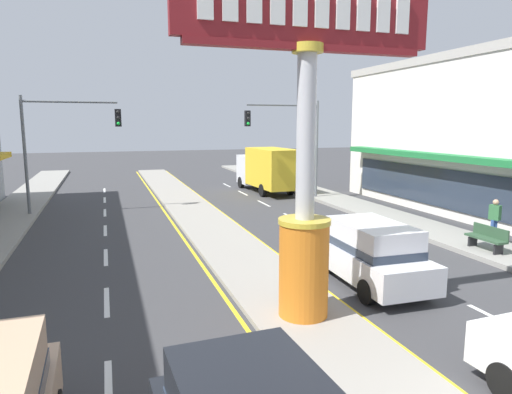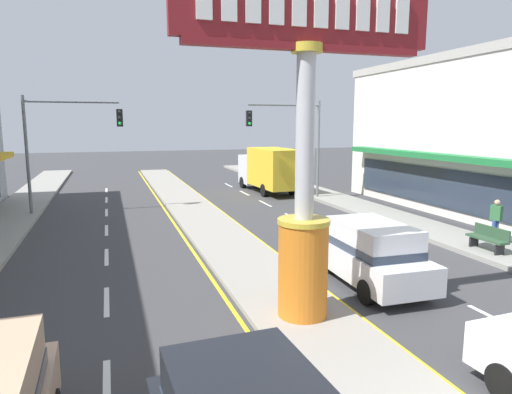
# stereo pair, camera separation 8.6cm
# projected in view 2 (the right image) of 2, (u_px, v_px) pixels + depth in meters

# --- Properties ---
(median_strip) EXTENTS (2.57, 52.00, 0.14)m
(median_strip) POSITION_uv_depth(u_px,v_px,m) (206.00, 222.00, 22.02)
(median_strip) COLOR gray
(median_strip) RESTS_ON ground
(sidewalk_right) EXTENTS (2.60, 60.00, 0.18)m
(sidewalk_right) POSITION_uv_depth(u_px,v_px,m) (393.00, 218.00, 22.95)
(sidewalk_right) COLOR gray
(sidewalk_right) RESTS_ON ground
(lane_markings) EXTENTS (9.31, 52.00, 0.01)m
(lane_markings) POSITION_uv_depth(u_px,v_px,m) (212.00, 229.00, 20.76)
(lane_markings) COLOR silver
(lane_markings) RESTS_ON ground
(district_sign) EXTENTS (6.15, 1.26, 7.99)m
(district_sign) POSITION_uv_depth(u_px,v_px,m) (305.00, 155.00, 10.54)
(district_sign) COLOR orange
(district_sign) RESTS_ON median_strip
(storefront_right) EXTENTS (8.01, 19.69, 8.38)m
(storefront_right) POSITION_uv_depth(u_px,v_px,m) (506.00, 135.00, 23.77)
(storefront_right) COLOR silver
(storefront_right) RESTS_ON ground
(traffic_light_left_side) EXTENTS (4.86, 0.46, 6.20)m
(traffic_light_left_side) POSITION_uv_depth(u_px,v_px,m) (63.00, 134.00, 23.50)
(traffic_light_left_side) COLOR slate
(traffic_light_left_side) RESTS_ON ground
(traffic_light_right_side) EXTENTS (4.86, 0.46, 6.20)m
(traffic_light_right_side) POSITION_uv_depth(u_px,v_px,m) (293.00, 133.00, 27.89)
(traffic_light_right_side) COLOR slate
(traffic_light_right_side) RESTS_ON ground
(suv_near_right_lane) EXTENTS (2.04, 4.64, 1.90)m
(suv_near_right_lane) POSITION_uv_depth(u_px,v_px,m) (370.00, 253.00, 13.54)
(suv_near_right_lane) COLOR silver
(suv_near_right_lane) RESTS_ON ground
(box_truck_mid_left_lane) EXTENTS (2.53, 7.00, 3.12)m
(box_truck_mid_left_lane) POSITION_uv_depth(u_px,v_px,m) (269.00, 168.00, 31.74)
(box_truck_mid_left_lane) COLOR silver
(box_truck_mid_left_lane) RESTS_ON ground
(street_bench) EXTENTS (0.48, 1.60, 0.88)m
(street_bench) POSITION_uv_depth(u_px,v_px,m) (488.00, 238.00, 16.63)
(street_bench) COLOR #2D4C33
(street_bench) RESTS_ON sidewalk_right
(pedestrian_near_kerb) EXTENTS (0.33, 0.45, 1.70)m
(pedestrian_near_kerb) POSITION_uv_depth(u_px,v_px,m) (496.00, 218.00, 17.65)
(pedestrian_near_kerb) COLOR #2D4C8C
(pedestrian_near_kerb) RESTS_ON sidewalk_right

